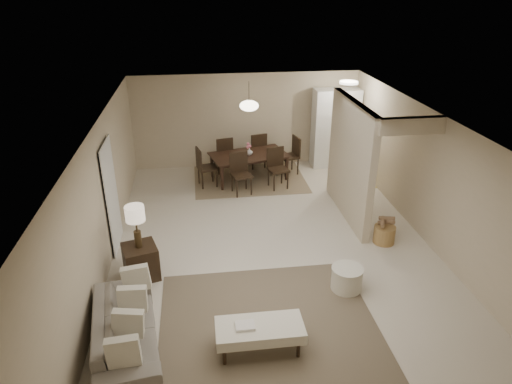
{
  "coord_description": "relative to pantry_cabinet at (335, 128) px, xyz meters",
  "views": [
    {
      "loc": [
        -1.32,
        -7.27,
        4.66
      ],
      "look_at": [
        -0.29,
        0.41,
        1.05
      ],
      "focal_mm": 32.0,
      "sensor_mm": 36.0,
      "label": 1
    }
  ],
  "objects": [
    {
      "name": "floor",
      "position": [
        -2.35,
        -4.15,
        -1.05
      ],
      "size": [
        9.0,
        9.0,
        0.0
      ],
      "primitive_type": "plane",
      "color": "beige",
      "rests_on": "ground"
    },
    {
      "name": "ceiling",
      "position": [
        -2.35,
        -4.15,
        1.45
      ],
      "size": [
        9.0,
        9.0,
        0.0
      ],
      "primitive_type": "plane",
      "rotation": [
        3.14,
        0.0,
        0.0
      ],
      "color": "white",
      "rests_on": "back_wall"
    },
    {
      "name": "back_wall",
      "position": [
        -2.35,
        0.35,
        0.2
      ],
      "size": [
        6.0,
        0.0,
        6.0
      ],
      "primitive_type": "plane",
      "rotation": [
        1.57,
        0.0,
        0.0
      ],
      "color": "#BEAE90",
      "rests_on": "floor"
    },
    {
      "name": "left_wall",
      "position": [
        -5.35,
        -4.15,
        0.2
      ],
      "size": [
        0.0,
        9.0,
        9.0
      ],
      "primitive_type": "plane",
      "rotation": [
        1.57,
        0.0,
        1.57
      ],
      "color": "#BEAE90",
      "rests_on": "floor"
    },
    {
      "name": "right_wall",
      "position": [
        0.65,
        -4.15,
        0.2
      ],
      "size": [
        0.0,
        9.0,
        9.0
      ],
      "primitive_type": "plane",
      "rotation": [
        1.57,
        0.0,
        -1.57
      ],
      "color": "#BEAE90",
      "rests_on": "floor"
    },
    {
      "name": "partition",
      "position": [
        -0.55,
        -2.9,
        0.2
      ],
      "size": [
        0.15,
        2.5,
        2.5
      ],
      "primitive_type": "cube",
      "color": "#BEAE90",
      "rests_on": "floor"
    },
    {
      "name": "doorway",
      "position": [
        -5.32,
        -3.55,
        -0.03
      ],
      "size": [
        0.04,
        0.9,
        2.04
      ],
      "primitive_type": "cube",
      "color": "black",
      "rests_on": "floor"
    },
    {
      "name": "pantry_cabinet",
      "position": [
        0.0,
        0.0,
        0.0
      ],
      "size": [
        1.2,
        0.55,
        2.1
      ],
      "primitive_type": "cube",
      "color": "white",
      "rests_on": "floor"
    },
    {
      "name": "flush_light",
      "position": [
        -0.05,
        -0.95,
        1.41
      ],
      "size": [
        0.44,
        0.44,
        0.05
      ],
      "primitive_type": "cylinder",
      "color": "white",
      "rests_on": "ceiling"
    },
    {
      "name": "living_rug",
      "position": [
        -2.78,
        -6.36,
        -1.04
      ],
      "size": [
        3.2,
        3.2,
        0.01
      ],
      "primitive_type": "cube",
      "color": "brown",
      "rests_on": "floor"
    },
    {
      "name": "sofa",
      "position": [
        -4.8,
        -6.36,
        -0.75
      ],
      "size": [
        2.18,
        1.11,
        0.61
      ],
      "primitive_type": "imported",
      "rotation": [
        0.0,
        0.0,
        1.72
      ],
      "color": "slate",
      "rests_on": "floor"
    },
    {
      "name": "ottoman_bench",
      "position": [
        -2.98,
        -6.66,
        -0.71
      ],
      "size": [
        1.2,
        0.56,
        0.43
      ],
      "rotation": [
        0.0,
        0.0,
        -0.01
      ],
      "color": "#ECE5CE",
      "rests_on": "living_rug"
    },
    {
      "name": "side_table",
      "position": [
        -4.75,
        -4.67,
        -0.75
      ],
      "size": [
        0.68,
        0.68,
        0.6
      ],
      "primitive_type": "cube",
      "rotation": [
        0.0,
        0.0,
        0.29
      ],
      "color": "black",
      "rests_on": "floor"
    },
    {
      "name": "table_lamp",
      "position": [
        -4.75,
        -4.67,
        0.11
      ],
      "size": [
        0.32,
        0.32,
        0.76
      ],
      "color": "#43331D",
      "rests_on": "side_table"
    },
    {
      "name": "round_pouf",
      "position": [
        -1.37,
        -5.49,
        -0.85
      ],
      "size": [
        0.52,
        0.52,
        0.41
      ],
      "primitive_type": "cylinder",
      "color": "#ECE5CE",
      "rests_on": "floor"
    },
    {
      "name": "wicker_basket",
      "position": [
        -0.18,
        -4.15,
        -0.87
      ],
      "size": [
        0.51,
        0.51,
        0.35
      ],
      "primitive_type": "cylinder",
      "rotation": [
        0.0,
        0.0,
        0.28
      ],
      "color": "olive",
      "rests_on": "floor"
    },
    {
      "name": "dining_rug",
      "position": [
        -2.4,
        -0.71,
        -1.04
      ],
      "size": [
        2.8,
        2.1,
        0.01
      ],
      "primitive_type": "cube",
      "color": "#856E52",
      "rests_on": "floor"
    },
    {
      "name": "dining_table",
      "position": [
        -2.4,
        -0.71,
        -0.72
      ],
      "size": [
        2.1,
        1.47,
        0.67
      ],
      "primitive_type": "imported",
      "rotation": [
        0.0,
        0.0,
        0.24
      ],
      "color": "black",
      "rests_on": "dining_rug"
    },
    {
      "name": "dining_chairs",
      "position": [
        -2.4,
        -0.71,
        -0.56
      ],
      "size": [
        2.68,
        2.19,
        0.99
      ],
      "color": "black",
      "rests_on": "dining_rug"
    },
    {
      "name": "vase",
      "position": [
        -2.4,
        -0.71,
        -0.29
      ],
      "size": [
        0.19,
        0.19,
        0.17
      ],
      "primitive_type": "imported",
      "rotation": [
        0.0,
        0.0,
        -0.15
      ],
      "color": "silver",
      "rests_on": "dining_table"
    },
    {
      "name": "yellow_mat",
      "position": [
        0.35,
        -1.44,
        -1.04
      ],
      "size": [
        0.9,
        0.61,
        0.01
      ],
      "primitive_type": "cube",
      "rotation": [
        0.0,
        0.0,
        0.11
      ],
      "color": "yellow",
      "rests_on": "floor"
    },
    {
      "name": "pendant_light",
      "position": [
        -2.4,
        -0.71,
        0.87
      ],
      "size": [
        0.46,
        0.46,
        0.71
      ],
      "color": "#43331D",
      "rests_on": "ceiling"
    }
  ]
}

